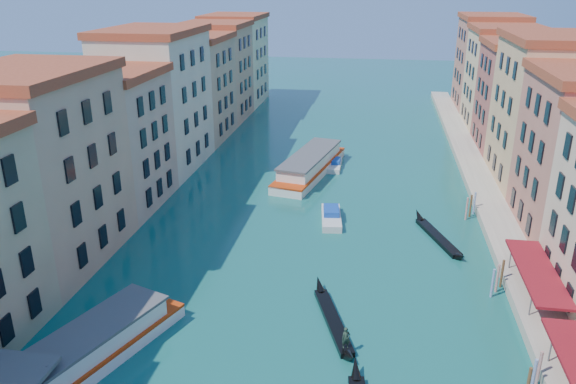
% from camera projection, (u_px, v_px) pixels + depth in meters
% --- Properties ---
extents(left_bank_palazzos, '(12.80, 128.40, 21.00)m').
position_uv_depth(left_bank_palazzos, '(140.00, 114.00, 79.09)').
color(left_bank_palazzos, '#CBB191').
rests_on(left_bank_palazzos, ground).
extents(right_bank_palazzos, '(12.80, 128.40, 21.00)m').
position_uv_depth(right_bank_palazzos, '(560.00, 130.00, 70.96)').
color(right_bank_palazzos, '#A03F2F').
rests_on(right_bank_palazzos, ground).
extents(quay, '(4.00, 140.00, 1.00)m').
position_uv_depth(quay, '(485.00, 194.00, 75.49)').
color(quay, '#A39883').
rests_on(quay, ground).
extents(mooring_poles_right, '(1.44, 54.24, 3.20)m').
position_uv_depth(mooring_poles_right, '(524.00, 354.00, 42.30)').
color(mooring_poles_right, '#52311C').
rests_on(mooring_poles_right, ground).
extents(vaporetto_near, '(10.84, 19.71, 2.88)m').
position_uv_depth(vaporetto_near, '(78.00, 356.00, 42.01)').
color(vaporetto_near, white).
rests_on(vaporetto_near, ground).
extents(vaporetto_far, '(9.02, 21.86, 3.17)m').
position_uv_depth(vaporetto_far, '(310.00, 165.00, 84.41)').
color(vaporetto_far, silver).
rests_on(vaporetto_far, ground).
extents(gondola_fore, '(5.06, 12.34, 2.54)m').
position_uv_depth(gondola_fore, '(333.00, 319.00, 48.10)').
color(gondola_fore, black).
rests_on(gondola_fore, ground).
extents(gondola_far, '(5.39, 12.24, 1.80)m').
position_uv_depth(gondola_far, '(437.00, 235.00, 63.79)').
color(gondola_far, black).
rests_on(gondola_far, ground).
extents(motorboat_mid, '(3.12, 7.43, 1.49)m').
position_uv_depth(motorboat_mid, '(331.00, 216.00, 68.36)').
color(motorboat_mid, silver).
rests_on(motorboat_mid, ground).
extents(motorboat_far, '(2.03, 6.32, 1.31)m').
position_uv_depth(motorboat_far, '(335.00, 164.00, 87.37)').
color(motorboat_far, silver).
rests_on(motorboat_far, ground).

